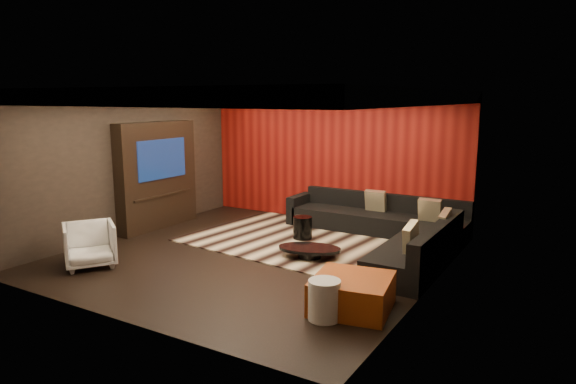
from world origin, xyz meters
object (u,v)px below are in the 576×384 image
Objects in this scene: orange_ottoman at (352,293)px; drum_stool at (303,228)px; coffee_table at (310,252)px; sectional_sofa at (389,230)px; armchair at (90,245)px; white_side_table at (324,300)px.

drum_stool is at bearing 130.21° from orange_ottoman.
drum_stool is at bearing 124.95° from coffee_table.
sectional_sofa is (0.86, 1.52, 0.15)m from coffee_table.
coffee_table is at bearing -18.66° from armchair.
sectional_sofa reaches higher than drum_stool.
drum_stool is at bearing -160.29° from sectional_sofa.
drum_stool is 0.85× the size of white_side_table.
sectional_sofa is at bearing 19.71° from drum_stool.
drum_stool is 1.63m from sectional_sofa.
coffee_table is 2.42m from white_side_table.
sectional_sofa is (-0.62, 3.10, 0.05)m from orange_ottoman.
drum_stool is at bearing 123.45° from white_side_table.
orange_ottoman is (0.17, 0.45, -0.04)m from white_side_table.
white_side_table is at bearing -110.58° from orange_ottoman.
orange_ottoman is 3.16m from sectional_sofa.
coffee_table is 1.36× the size of armchair.
drum_stool is 0.12× the size of sectional_sofa.
orange_ottoman is at bearing -48.20° from armchair.
armchair is 0.21× the size of sectional_sofa.
drum_stool is 3.34m from orange_ottoman.
coffee_table is 1.19m from drum_stool.
orange_ottoman is 4.36m from armchair.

